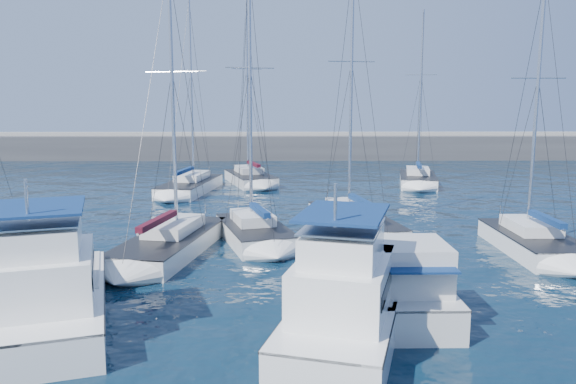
{
  "coord_description": "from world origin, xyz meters",
  "views": [
    {
      "loc": [
        0.94,
        -21.06,
        7.5
      ],
      "look_at": [
        1.25,
        6.45,
        3.0
      ],
      "focal_mm": 35.0,
      "sensor_mm": 36.0,
      "label": 1
    }
  ],
  "objects_px": {
    "sailboat_mid_d": "(354,221)",
    "sailboat_mid_e": "(533,242)",
    "motor_yacht_stbd_inner": "(346,304)",
    "sailboat_mid_b": "(171,243)",
    "sailboat_back_a": "(191,186)",
    "sailboat_mid_c": "(254,232)",
    "sailboat_back_b": "(250,178)",
    "sailboat_back_c": "(418,179)",
    "motor_yacht_stbd_outer": "(407,291)",
    "motor_yacht_port_inner": "(43,295)"
  },
  "relations": [
    {
      "from": "sailboat_mid_d",
      "to": "sailboat_mid_e",
      "type": "xyz_separation_m",
      "value": [
        8.37,
        -4.89,
        -0.0
      ]
    },
    {
      "from": "motor_yacht_stbd_inner",
      "to": "sailboat_mid_b",
      "type": "height_order",
      "value": "sailboat_mid_b"
    },
    {
      "from": "sailboat_mid_e",
      "to": "sailboat_back_a",
      "type": "height_order",
      "value": "sailboat_back_a"
    },
    {
      "from": "motor_yacht_stbd_inner",
      "to": "sailboat_back_a",
      "type": "bearing_deg",
      "value": 124.43
    },
    {
      "from": "sailboat_mid_c",
      "to": "sailboat_back_b",
      "type": "xyz_separation_m",
      "value": [
        -1.41,
        21.25,
        0.0
      ]
    },
    {
      "from": "sailboat_back_a",
      "to": "sailboat_mid_e",
      "type": "bearing_deg",
      "value": -34.36
    },
    {
      "from": "motor_yacht_stbd_inner",
      "to": "sailboat_back_a",
      "type": "relative_size",
      "value": 0.6
    },
    {
      "from": "sailboat_mid_b",
      "to": "sailboat_back_c",
      "type": "distance_m",
      "value": 28.6
    },
    {
      "from": "motor_yacht_stbd_outer",
      "to": "sailboat_back_a",
      "type": "bearing_deg",
      "value": 113.25
    },
    {
      "from": "motor_yacht_stbd_outer",
      "to": "sailboat_mid_e",
      "type": "bearing_deg",
      "value": 45.43
    },
    {
      "from": "sailboat_mid_b",
      "to": "sailboat_mid_d",
      "type": "bearing_deg",
      "value": 37.68
    },
    {
      "from": "motor_yacht_stbd_outer",
      "to": "sailboat_back_b",
      "type": "relative_size",
      "value": 0.34
    },
    {
      "from": "sailboat_back_a",
      "to": "sailboat_back_b",
      "type": "height_order",
      "value": "sailboat_back_b"
    },
    {
      "from": "sailboat_back_c",
      "to": "motor_yacht_stbd_outer",
      "type": "bearing_deg",
      "value": -93.04
    },
    {
      "from": "sailboat_mid_c",
      "to": "sailboat_back_c",
      "type": "relative_size",
      "value": 0.94
    },
    {
      "from": "sailboat_mid_c",
      "to": "sailboat_back_b",
      "type": "relative_size",
      "value": 0.89
    },
    {
      "from": "motor_yacht_port_inner",
      "to": "motor_yacht_stbd_inner",
      "type": "distance_m",
      "value": 9.99
    },
    {
      "from": "motor_yacht_stbd_outer",
      "to": "sailboat_mid_b",
      "type": "distance_m",
      "value": 12.99
    },
    {
      "from": "motor_yacht_port_inner",
      "to": "sailboat_back_c",
      "type": "bearing_deg",
      "value": 40.26
    },
    {
      "from": "motor_yacht_port_inner",
      "to": "sailboat_mid_b",
      "type": "bearing_deg",
      "value": 58.12
    },
    {
      "from": "sailboat_mid_b",
      "to": "sailboat_mid_c",
      "type": "bearing_deg",
      "value": 39.66
    },
    {
      "from": "motor_yacht_stbd_outer",
      "to": "sailboat_mid_c",
      "type": "height_order",
      "value": "sailboat_mid_c"
    },
    {
      "from": "sailboat_mid_d",
      "to": "motor_yacht_port_inner",
      "type": "bearing_deg",
      "value": -141.83
    },
    {
      "from": "sailboat_mid_c",
      "to": "sailboat_back_c",
      "type": "height_order",
      "value": "sailboat_back_c"
    },
    {
      "from": "sailboat_mid_e",
      "to": "sailboat_back_a",
      "type": "bearing_deg",
      "value": 136.9
    },
    {
      "from": "sailboat_back_a",
      "to": "sailboat_mid_b",
      "type": "bearing_deg",
      "value": -74.96
    },
    {
      "from": "motor_yacht_stbd_outer",
      "to": "motor_yacht_port_inner",
      "type": "bearing_deg",
      "value": -176.27
    },
    {
      "from": "sailboat_back_a",
      "to": "sailboat_back_c",
      "type": "xyz_separation_m",
      "value": [
        19.74,
        3.56,
        0.02
      ]
    },
    {
      "from": "sailboat_mid_d",
      "to": "sailboat_back_b",
      "type": "xyz_separation_m",
      "value": [
        -7.07,
        18.58,
        0.03
      ]
    },
    {
      "from": "motor_yacht_stbd_inner",
      "to": "sailboat_mid_b",
      "type": "xyz_separation_m",
      "value": [
        -7.55,
        10.21,
        -0.62
      ]
    },
    {
      "from": "motor_yacht_stbd_outer",
      "to": "sailboat_back_c",
      "type": "xyz_separation_m",
      "value": [
        7.81,
        30.89,
        -0.4
      ]
    },
    {
      "from": "sailboat_mid_d",
      "to": "sailboat_back_a",
      "type": "relative_size",
      "value": 0.98
    },
    {
      "from": "motor_yacht_stbd_inner",
      "to": "sailboat_mid_d",
      "type": "xyz_separation_m",
      "value": [
        2.15,
        15.09,
        -0.62
      ]
    },
    {
      "from": "motor_yacht_stbd_inner",
      "to": "sailboat_back_a",
      "type": "distance_m",
      "value": 30.67
    },
    {
      "from": "motor_yacht_stbd_outer",
      "to": "sailboat_mid_d",
      "type": "distance_m",
      "value": 13.31
    },
    {
      "from": "motor_yacht_stbd_outer",
      "to": "sailboat_mid_b",
      "type": "relative_size",
      "value": 0.4
    },
    {
      "from": "sailboat_mid_b",
      "to": "motor_yacht_stbd_outer",
      "type": "bearing_deg",
      "value": -29.45
    },
    {
      "from": "sailboat_mid_d",
      "to": "sailboat_mid_e",
      "type": "bearing_deg",
      "value": -41.62
    },
    {
      "from": "sailboat_mid_e",
      "to": "sailboat_back_c",
      "type": "relative_size",
      "value": 0.88
    },
    {
      "from": "motor_yacht_port_inner",
      "to": "sailboat_back_b",
      "type": "xyz_separation_m",
      "value": [
        5.03,
        32.76,
        -0.59
      ]
    },
    {
      "from": "sailboat_mid_d",
      "to": "sailboat_back_b",
      "type": "bearing_deg",
      "value": 99.48
    },
    {
      "from": "motor_yacht_stbd_outer",
      "to": "sailboat_back_b",
      "type": "xyz_separation_m",
      "value": [
        -7.25,
        31.89,
        -0.4
      ]
    },
    {
      "from": "sailboat_mid_b",
      "to": "sailboat_mid_c",
      "type": "distance_m",
      "value": 4.61
    },
    {
      "from": "sailboat_mid_b",
      "to": "sailboat_mid_e",
      "type": "xyz_separation_m",
      "value": [
        18.08,
        -0.01,
        0.01
      ]
    },
    {
      "from": "motor_yacht_port_inner",
      "to": "sailboat_back_b",
      "type": "relative_size",
      "value": 0.58
    },
    {
      "from": "motor_yacht_port_inner",
      "to": "sailboat_back_c",
      "type": "height_order",
      "value": "sailboat_back_c"
    },
    {
      "from": "sailboat_mid_b",
      "to": "motor_yacht_stbd_inner",
      "type": "bearing_deg",
      "value": -42.54
    },
    {
      "from": "sailboat_mid_b",
      "to": "sailboat_mid_d",
      "type": "relative_size",
      "value": 0.91
    },
    {
      "from": "motor_yacht_stbd_inner",
      "to": "motor_yacht_stbd_outer",
      "type": "height_order",
      "value": "motor_yacht_stbd_inner"
    },
    {
      "from": "sailboat_mid_d",
      "to": "sailboat_back_a",
      "type": "height_order",
      "value": "sailboat_back_a"
    }
  ]
}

